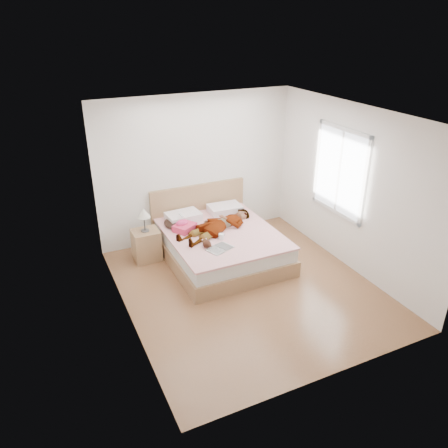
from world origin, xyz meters
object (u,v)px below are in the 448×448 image
object	(u,v)px
towel	(184,226)
woman	(218,223)
coffee_mug	(221,236)
plush_toy	(207,243)
phone	(181,215)
nightstand	(146,243)
bed	(219,242)
magazine	(220,248)

from	to	relation	value
towel	woman	bearing A→B (deg)	-18.98
towel	coffee_mug	bearing A→B (deg)	-51.88
plush_toy	phone	bearing A→B (deg)	95.03
woman	towel	xyz separation A→B (m)	(-0.54, 0.18, -0.03)
plush_toy	nightstand	size ratio (longest dim) A/B	0.21
phone	plush_toy	distance (m)	0.91
plush_toy	nightstand	xyz separation A→B (m)	(-0.72, 0.90, -0.26)
bed	coffee_mug	xyz separation A→B (m)	(-0.11, -0.31, 0.28)
towel	coffee_mug	size ratio (longest dim) A/B	3.45
magazine	plush_toy	distance (m)	0.23
nightstand	bed	bearing A→B (deg)	-21.41
bed	plush_toy	bearing A→B (deg)	-133.15
nightstand	magazine	bearing A→B (deg)	-50.10
magazine	plush_toy	world-z (taller)	plush_toy
phone	bed	bearing A→B (deg)	-64.05
phone	bed	size ratio (longest dim) A/B	0.05
woman	coffee_mug	xyz separation A→B (m)	(-0.11, -0.36, -0.06)
phone	plush_toy	world-z (taller)	phone
towel	plush_toy	world-z (taller)	towel
woman	coffee_mug	distance (m)	0.38
woman	nightstand	size ratio (longest dim) A/B	1.66
magazine	plush_toy	bearing A→B (deg)	135.95
phone	towel	bearing A→B (deg)	-121.52
woman	magazine	distance (m)	0.71
phone	magazine	xyz separation A→B (m)	(0.24, -1.05, -0.17)
woman	bed	bearing A→B (deg)	-22.27
woman	nightstand	world-z (taller)	nightstand
phone	woman	bearing A→B (deg)	-60.78
nightstand	phone	bearing A→B (deg)	0.20
coffee_mug	plush_toy	xyz separation A→B (m)	(-0.31, -0.13, 0.01)
plush_toy	bed	bearing A→B (deg)	46.85
woman	bed	size ratio (longest dim) A/B	0.75
woman	phone	xyz separation A→B (m)	(-0.50, 0.40, 0.07)
phone	magazine	distance (m)	1.09
towel	plush_toy	xyz separation A→B (m)	(0.11, -0.68, -0.02)
phone	coffee_mug	distance (m)	0.87
magazine	phone	bearing A→B (deg)	102.74
bed	magazine	world-z (taller)	bed
towel	plush_toy	distance (m)	0.69
towel	magazine	size ratio (longest dim) A/B	0.95
woman	towel	world-z (taller)	woman
bed	towel	xyz separation A→B (m)	(-0.54, 0.23, 0.31)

